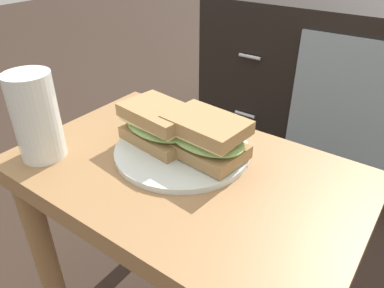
{
  "coord_description": "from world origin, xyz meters",
  "views": [
    {
      "loc": [
        0.29,
        -0.38,
        0.8
      ],
      "look_at": [
        0.01,
        0.0,
        0.51
      ],
      "focal_mm": 34.13,
      "sensor_mm": 36.0,
      "label": 1
    }
  ],
  "objects_px": {
    "plate": "(182,150)",
    "sandwich_back": "(206,137)",
    "tv_cabinet": "(341,85)",
    "beer_glass": "(36,118)",
    "sandwich_front": "(159,124)"
  },
  "relations": [
    {
      "from": "sandwich_back",
      "to": "beer_glass",
      "type": "bearing_deg",
      "value": -147.28
    },
    {
      "from": "sandwich_front",
      "to": "beer_glass",
      "type": "distance_m",
      "value": 0.2
    },
    {
      "from": "tv_cabinet",
      "to": "sandwich_front",
      "type": "relative_size",
      "value": 6.53
    },
    {
      "from": "tv_cabinet",
      "to": "sandwich_back",
      "type": "relative_size",
      "value": 6.59
    },
    {
      "from": "tv_cabinet",
      "to": "sandwich_front",
      "type": "height_order",
      "value": "tv_cabinet"
    },
    {
      "from": "tv_cabinet",
      "to": "beer_glass",
      "type": "distance_m",
      "value": 1.11
    },
    {
      "from": "tv_cabinet",
      "to": "beer_glass",
      "type": "xyz_separation_m",
      "value": [
        -0.22,
        -1.06,
        0.24
      ]
    },
    {
      "from": "sandwich_front",
      "to": "beer_glass",
      "type": "bearing_deg",
      "value": -135.24
    },
    {
      "from": "plate",
      "to": "sandwich_front",
      "type": "xyz_separation_m",
      "value": [
        -0.05,
        -0.0,
        0.04
      ]
    },
    {
      "from": "tv_cabinet",
      "to": "sandwich_front",
      "type": "bearing_deg",
      "value": -94.85
    },
    {
      "from": "sandwich_front",
      "to": "sandwich_back",
      "type": "distance_m",
      "value": 0.09
    },
    {
      "from": "beer_glass",
      "to": "sandwich_front",
      "type": "bearing_deg",
      "value": 44.76
    },
    {
      "from": "plate",
      "to": "sandwich_back",
      "type": "relative_size",
      "value": 1.59
    },
    {
      "from": "sandwich_front",
      "to": "plate",
      "type": "bearing_deg",
      "value": 5.87
    },
    {
      "from": "tv_cabinet",
      "to": "plate",
      "type": "relative_size",
      "value": 4.16
    }
  ]
}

